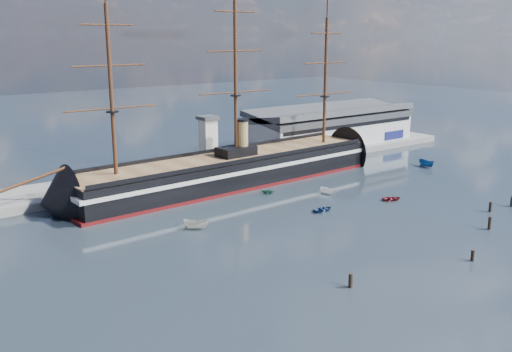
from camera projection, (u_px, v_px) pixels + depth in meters
ground at (273, 203)px, 136.16m from camera, size 600.00×600.00×0.00m
quay at (223, 170)px, 169.88m from camera, size 180.00×18.00×2.00m
warehouse at (331, 126)px, 199.12m from camera, size 63.00×21.00×11.60m
quay_tower at (208, 142)px, 161.11m from camera, size 5.00×5.00×15.00m
warship at (225, 171)px, 150.53m from camera, size 113.22×20.19×53.94m
motorboat_a at (196, 229)px, 117.94m from camera, size 6.52×5.86×2.58m
motorboat_b at (323, 211)px, 129.90m from camera, size 1.38×3.22×1.48m
motorboat_c at (327, 194)px, 143.98m from camera, size 5.36×2.51×2.07m
motorboat_d at (268, 194)px, 143.89m from camera, size 5.52×5.29×1.96m
motorboat_e at (392, 200)px, 138.47m from camera, size 2.30×3.22×1.40m
motorboat_f at (426, 167)px, 173.41m from camera, size 7.22×3.38×2.78m
piling_near_left at (350, 287)px, 90.82m from camera, size 0.64×0.64×3.02m
piling_near_mid at (472, 261)px, 101.48m from camera, size 0.64×0.64×2.73m
piling_near_right at (489, 229)px, 117.84m from camera, size 0.64×0.64×3.39m
piling_far_right at (490, 212)px, 129.57m from camera, size 0.64×0.64×3.04m
piling_extra at (511, 207)px, 133.41m from camera, size 0.64×0.64×3.13m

